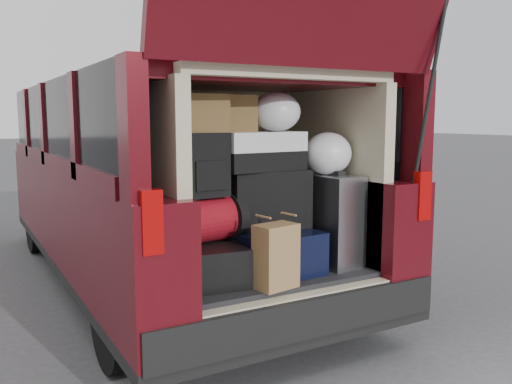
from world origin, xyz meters
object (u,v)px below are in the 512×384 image
at_px(kraft_bag, 276,256).
at_px(silver_roller, 331,220).
at_px(backpack, 205,165).
at_px(black_soft_case, 266,199).
at_px(red_duffel, 205,219).
at_px(navy_hardshell, 267,250).
at_px(twotone_duffel, 260,151).
at_px(black_hardshell, 202,262).

bearing_deg(kraft_bag, silver_roller, 12.37).
height_order(silver_roller, backpack, backpack).
bearing_deg(black_soft_case, red_duffel, -169.53).
bearing_deg(silver_roller, navy_hardshell, 163.89).
height_order(navy_hardshell, red_duffel, red_duffel).
xyz_separation_m(kraft_bag, red_duffel, (-0.27, 0.35, 0.18)).
distance_m(red_duffel, twotone_duffel, 0.54).
bearing_deg(black_soft_case, navy_hardshell, -105.69).
relative_size(navy_hardshell, kraft_bag, 1.66).
xyz_separation_m(black_hardshell, kraft_bag, (0.30, -0.33, 0.07)).
bearing_deg(backpack, navy_hardshell, -3.60).
relative_size(silver_roller, black_soft_case, 1.16).
bearing_deg(black_soft_case, backpack, -164.80).
distance_m(black_hardshell, twotone_duffel, 0.75).
xyz_separation_m(black_soft_case, twotone_duffel, (-0.05, -0.01, 0.30)).
height_order(kraft_bag, twotone_duffel, twotone_duffel).
bearing_deg(twotone_duffel, red_duffel, -179.65).
bearing_deg(kraft_bag, twotone_duffel, 62.40).
xyz_separation_m(black_hardshell, twotone_duffel, (0.41, 0.05, 0.63)).
bearing_deg(kraft_bag, red_duffel, 117.06).
relative_size(kraft_bag, black_soft_case, 0.72).
bearing_deg(twotone_duffel, navy_hardshell, -65.71).
bearing_deg(navy_hardshell, black_soft_case, 64.88).
bearing_deg(black_soft_case, black_hardshell, -167.30).
xyz_separation_m(black_hardshell, black_soft_case, (0.46, 0.06, 0.33)).
distance_m(red_duffel, black_soft_case, 0.44).
relative_size(silver_roller, backpack, 1.60).
relative_size(kraft_bag, backpack, 0.99).
bearing_deg(navy_hardshell, black_hardshell, 175.98).
distance_m(silver_roller, black_soft_case, 0.46).
bearing_deg(silver_roller, black_hardshell, 169.10).
height_order(kraft_bag, black_soft_case, black_soft_case).
bearing_deg(silver_roller, red_duffel, 167.53).
relative_size(black_hardshell, navy_hardshell, 0.94).
xyz_separation_m(navy_hardshell, silver_roller, (0.43, -0.08, 0.16)).
relative_size(black_hardshell, backpack, 1.54).
relative_size(black_hardshell, red_duffel, 1.34).
height_order(black_hardshell, red_duffel, red_duffel).
xyz_separation_m(silver_roller, kraft_bag, (-0.57, -0.24, -0.11)).
bearing_deg(silver_roller, black_soft_case, 155.59).
distance_m(black_hardshell, backpack, 0.57).
bearing_deg(black_hardshell, silver_roller, 0.51).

